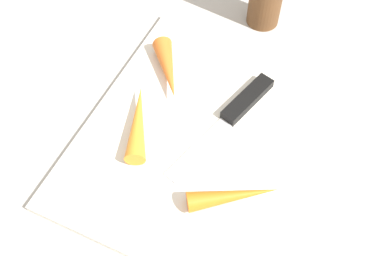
# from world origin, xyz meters

# --- Properties ---
(ground_plane) EXTENTS (1.40, 1.40, 0.00)m
(ground_plane) POSITION_xyz_m (0.00, 0.00, 0.00)
(ground_plane) COLOR #ADA8A0
(cutting_board) EXTENTS (0.36, 0.26, 0.01)m
(cutting_board) POSITION_xyz_m (0.00, 0.00, 0.01)
(cutting_board) COLOR silver
(cutting_board) RESTS_ON ground_plane
(knife) EXTENTS (0.20, 0.08, 0.01)m
(knife) POSITION_xyz_m (-0.06, 0.05, 0.02)
(knife) COLOR #B7B7BC
(knife) RESTS_ON cutting_board
(carrot_shortest) EXTENTS (0.10, 0.08, 0.03)m
(carrot_shortest) POSITION_xyz_m (-0.07, -0.07, 0.03)
(carrot_shortest) COLOR orange
(carrot_shortest) RESTS_ON cutting_board
(carrot_longest) EXTENTS (0.11, 0.07, 0.03)m
(carrot_longest) POSITION_xyz_m (0.03, -0.06, 0.03)
(carrot_longest) COLOR orange
(carrot_longest) RESTS_ON cutting_board
(carrot_medium) EXTENTS (0.08, 0.10, 0.02)m
(carrot_medium) POSITION_xyz_m (0.07, 0.09, 0.02)
(carrot_medium) COLOR orange
(carrot_medium) RESTS_ON cutting_board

